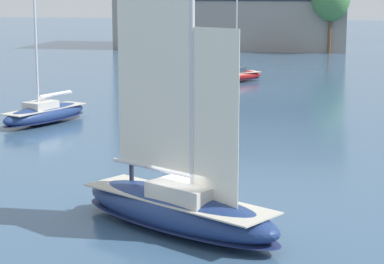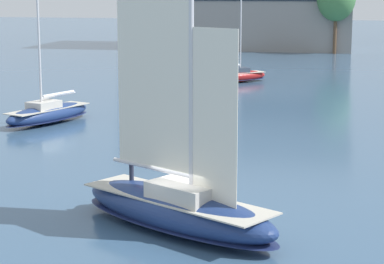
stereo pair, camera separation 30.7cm
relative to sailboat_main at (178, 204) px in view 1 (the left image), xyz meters
name	(u,v)px [view 1 (the left image)]	position (x,y,z in m)	size (l,w,h in m)	color
ground_plane	(177,230)	(-0.01, 0.01, -1.10)	(400.00, 400.00, 0.00)	#385675
sailboat_main	(178,204)	(0.00, 0.00, 0.00)	(10.18, 7.54, 13.91)	navy
sailboat_moored_near_marina	(45,113)	(-14.71, 21.75, -0.34)	(4.98, 8.36, 11.11)	navy
sailboat_moored_far_slip	(231,76)	(-4.94, 48.02, -0.41)	(6.85, 6.34, 10.05)	maroon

